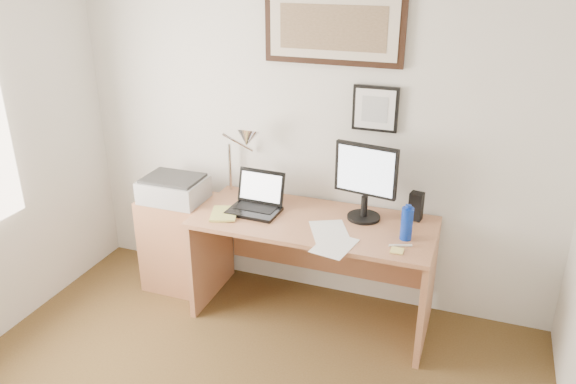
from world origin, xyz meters
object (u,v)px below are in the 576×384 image
at_px(water_bottle, 407,224).
at_px(laptop, 257,202).
at_px(side_cabinet, 180,242).
at_px(printer, 174,189).
at_px(book, 211,214).
at_px(desk, 317,246).
at_px(lcd_monitor, 366,179).

height_order(water_bottle, laptop, laptop).
height_order(side_cabinet, printer, printer).
relative_size(side_cabinet, printer, 1.66).
height_order(side_cabinet, book, book).
height_order(desk, printer, printer).
height_order(water_bottle, book, water_bottle).
bearing_deg(lcd_monitor, water_bottle, -31.24).
bearing_deg(book, laptop, 35.25).
distance_m(laptop, lcd_monitor, 0.77).
height_order(book, printer, printer).
bearing_deg(side_cabinet, printer, -79.48).
height_order(water_bottle, lcd_monitor, lcd_monitor).
relative_size(side_cabinet, desk, 0.46).
bearing_deg(printer, water_bottle, -2.43).
xyz_separation_m(water_bottle, laptop, (-1.03, 0.08, -0.05)).
height_order(book, desk, book).
relative_size(book, laptop, 0.67).
distance_m(water_bottle, desk, 0.72).
xyz_separation_m(side_cabinet, lcd_monitor, (1.38, 0.08, 0.68)).
height_order(side_cabinet, desk, desk).
bearing_deg(lcd_monitor, printer, -175.11).
distance_m(side_cabinet, desk, 1.08).
bearing_deg(side_cabinet, book, -27.74).
xyz_separation_m(desk, printer, (-1.06, -0.07, 0.30)).
bearing_deg(side_cabinet, laptop, -2.37).
bearing_deg(printer, side_cabinet, 100.52).
bearing_deg(desk, side_cabinet, -178.11).
bearing_deg(water_bottle, book, -175.45).
bearing_deg(printer, lcd_monitor, 4.89).
bearing_deg(book, printer, 155.95).
xyz_separation_m(water_bottle, printer, (-1.68, 0.07, -0.04)).
bearing_deg(water_bottle, desk, 167.12).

